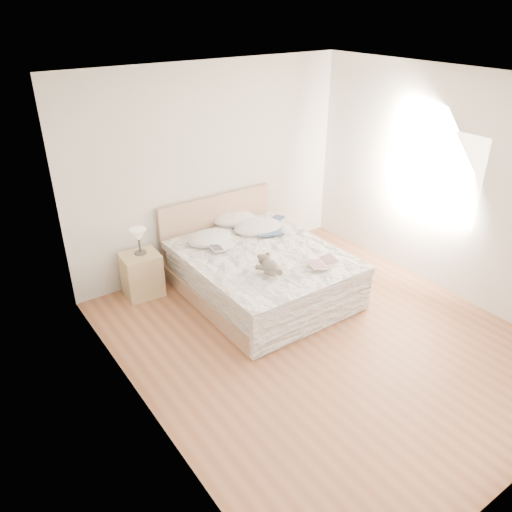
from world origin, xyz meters
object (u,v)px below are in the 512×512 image
bed (258,271)px  nightstand (142,275)px  table_lamp (139,236)px  childrens_book (322,263)px  teddy_bear (270,272)px  photo_book (222,247)px

bed → nightstand: 1.46m
nightstand → table_lamp: size_ratio=1.74×
childrens_book → teddy_bear: size_ratio=1.20×
table_lamp → childrens_book: table_lamp is taller
table_lamp → childrens_book: 2.22m
table_lamp → childrens_book: (1.57, -1.56, -0.16)m
nightstand → photo_book: photo_book is taller
table_lamp → photo_book: (0.84, -0.54, -0.16)m
nightstand → photo_book: (0.87, -0.52, 0.35)m
childrens_book → bed: bearing=134.9°
table_lamp → photo_book: bearing=-32.9°
nightstand → childrens_book: 2.25m
bed → nightstand: size_ratio=3.83×
teddy_bear → nightstand: bearing=128.9°
bed → childrens_book: bearing=-62.4°
nightstand → photo_book: bearing=-30.9°
nightstand → childrens_book: bearing=-43.9°
bed → photo_book: 0.55m
bed → teddy_bear: bearing=-113.9°
bed → teddy_bear: bed is taller
bed → photo_book: size_ratio=6.60×
table_lamp → teddy_bear: (0.93, -1.41, -0.14)m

